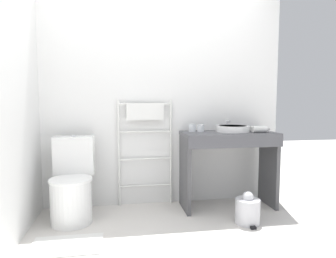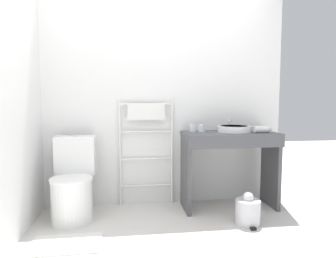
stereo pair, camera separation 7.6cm
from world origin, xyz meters
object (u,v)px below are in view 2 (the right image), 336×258
at_px(hair_dryer, 262,129).
at_px(cup_near_wall, 193,128).
at_px(cup_near_edge, 202,128).
at_px(trash_bin, 248,211).
at_px(toilet, 73,185).
at_px(sink_basin, 234,129).
at_px(towel_radiator, 146,129).

bearing_deg(hair_dryer, cup_near_wall, 162.73).
bearing_deg(cup_near_wall, cup_near_edge, -30.00).
distance_m(hair_dryer, trash_bin, 0.88).
bearing_deg(cup_near_edge, toilet, -172.12).
height_order(hair_dryer, trash_bin, hair_dryer).
bearing_deg(cup_near_edge, sink_basin, -8.87).
bearing_deg(sink_basin, trash_bin, -93.41).
relative_size(toilet, cup_near_wall, 9.86).
bearing_deg(towel_radiator, cup_near_edge, -12.42).
xyz_separation_m(towel_radiator, cup_near_wall, (0.51, -0.08, 0.02)).
relative_size(towel_radiator, hair_dryer, 5.81).
bearing_deg(cup_near_wall, hair_dryer, -17.27).
bearing_deg(towel_radiator, trash_bin, -36.49).
bearing_deg(toilet, hair_dryer, 0.53).
height_order(toilet, cup_near_wall, cup_near_wall).
height_order(cup_near_wall, cup_near_edge, cup_near_wall).
xyz_separation_m(cup_near_wall, hair_dryer, (0.69, -0.22, -0.01)).
distance_m(cup_near_edge, trash_bin, 0.97).
xyz_separation_m(towel_radiator, cup_near_edge, (0.59, -0.13, 0.01)).
xyz_separation_m(toilet, cup_near_wall, (1.25, 0.23, 0.53)).
distance_m(toilet, cup_near_wall, 1.38).
relative_size(cup_near_wall, hair_dryer, 0.41).
bearing_deg(trash_bin, toilet, 167.79).
height_order(toilet, trash_bin, toilet).
distance_m(cup_near_wall, hair_dryer, 0.73).
height_order(towel_radiator, trash_bin, towel_radiator).
bearing_deg(cup_near_edge, trash_bin, -59.74).
relative_size(towel_radiator, trash_bin, 3.80).
distance_m(sink_basin, trash_bin, 0.88).
distance_m(towel_radiator, sink_basin, 0.96).
xyz_separation_m(sink_basin, hair_dryer, (0.26, -0.11, -0.00)).
relative_size(toilet, cup_near_edge, 10.53).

